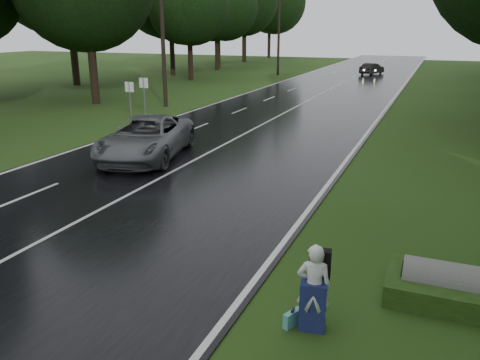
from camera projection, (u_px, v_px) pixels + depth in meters
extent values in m
plane|color=#254213|center=(60.00, 232.00, 13.00)|extent=(160.00, 160.00, 0.00)
cube|color=black|center=(283.00, 114.00, 30.63)|extent=(12.00, 140.00, 0.04)
cube|color=silver|center=(283.00, 114.00, 30.62)|extent=(0.12, 140.00, 0.01)
imported|color=#57595D|center=(146.00, 137.00, 20.11)|extent=(4.13, 6.59, 1.70)
imported|color=black|center=(372.00, 69.00, 55.84)|extent=(2.46, 4.07, 1.27)
imported|color=silver|center=(314.00, 288.00, 8.61)|extent=(0.67, 0.50, 1.69)
cube|color=navy|center=(313.00, 306.00, 8.72)|extent=(0.52, 0.39, 0.94)
cube|color=black|center=(320.00, 263.00, 8.70)|extent=(0.41, 0.26, 0.54)
cube|color=teal|center=(292.00, 318.00, 8.91)|extent=(0.28, 0.43, 0.30)
cylinder|color=slate|center=(442.00, 298.00, 9.85)|extent=(1.60, 0.80, 0.80)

